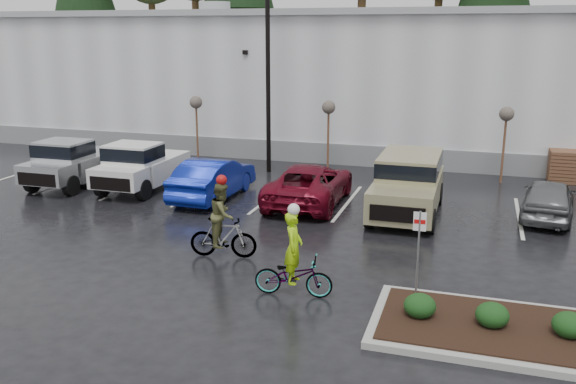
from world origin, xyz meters
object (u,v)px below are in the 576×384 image
(sapling_east, at_px, (506,118))
(pallet_stack_a, at_px, (564,166))
(pickup_white, at_px, (146,164))
(cyclist_hivis, at_px, (293,268))
(car_red, at_px, (310,184))
(cyclist_olive, at_px, (223,228))
(car_grey, at_px, (548,199))
(sapling_mid, at_px, (329,111))
(car_blue, at_px, (213,178))
(lamppost, at_px, (268,43))
(fire_lane_sign, at_px, (419,244))
(suv_tan, at_px, (407,186))
(sapling_west, at_px, (196,106))
(pickup_silver, at_px, (78,160))

(sapling_east, relative_size, pallet_stack_a, 2.37)
(sapling_east, height_order, pickup_white, sapling_east)
(pickup_white, relative_size, cyclist_hivis, 2.25)
(car_red, bearing_deg, pickup_white, -3.41)
(cyclist_olive, bearing_deg, car_grey, -63.11)
(sapling_east, bearing_deg, sapling_mid, 180.00)
(car_grey, relative_size, cyclist_hivis, 1.75)
(sapling_mid, relative_size, car_blue, 0.68)
(lamppost, bearing_deg, pallet_stack_a, 9.09)
(sapling_mid, height_order, fire_lane_sign, sapling_mid)
(sapling_east, relative_size, car_red, 0.60)
(fire_lane_sign, relative_size, suv_tan, 0.43)
(car_red, bearing_deg, fire_lane_sign, 121.47)
(pickup_white, bearing_deg, sapling_west, 91.85)
(fire_lane_sign, bearing_deg, car_blue, 140.20)
(pickup_silver, bearing_deg, car_blue, -4.14)
(sapling_mid, bearing_deg, suv_tan, -54.10)
(suv_tan, height_order, car_grey, suv_tan)
(car_grey, bearing_deg, cyclist_olive, 44.40)
(sapling_west, relative_size, suv_tan, 0.63)
(pickup_silver, relative_size, car_red, 0.98)
(car_grey, bearing_deg, sapling_east, -66.11)
(pickup_silver, bearing_deg, suv_tan, -2.03)
(lamppost, height_order, cyclist_hivis, lamppost)
(car_blue, distance_m, cyclist_hivis, 9.38)
(pickup_white, height_order, car_blue, pickup_white)
(pallet_stack_a, height_order, car_grey, car_grey)
(fire_lane_sign, height_order, car_blue, fire_lane_sign)
(cyclist_hivis, bearing_deg, car_red, 7.10)
(sapling_east, xyz_separation_m, pallet_stack_a, (2.50, 1.00, -2.05))
(cyclist_hivis, bearing_deg, sapling_east, -26.24)
(lamppost, relative_size, fire_lane_sign, 4.19)
(lamppost, relative_size, car_grey, 2.29)
(car_blue, bearing_deg, suv_tan, -179.23)
(sapling_mid, distance_m, car_grey, 10.31)
(pickup_white, relative_size, suv_tan, 1.02)
(fire_lane_sign, xyz_separation_m, pickup_white, (-11.63, 7.66, -0.43))
(pickup_silver, bearing_deg, pickup_white, 4.59)
(lamppost, relative_size, sapling_west, 2.88)
(pallet_stack_a, bearing_deg, fire_lane_sign, -108.81)
(cyclist_olive, bearing_deg, lamppost, 2.71)
(sapling_east, bearing_deg, pickup_white, -159.62)
(lamppost, distance_m, pickup_silver, 9.41)
(sapling_west, bearing_deg, car_blue, -59.44)
(sapling_east, xyz_separation_m, car_red, (-6.85, -5.45, -1.99))
(pallet_stack_a, relative_size, suv_tan, 0.26)
(cyclist_hivis, distance_m, cyclist_olive, 3.25)
(sapling_east, height_order, suv_tan, sapling_east)
(pickup_white, relative_size, car_grey, 1.29)
(pallet_stack_a, height_order, car_red, car_red)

